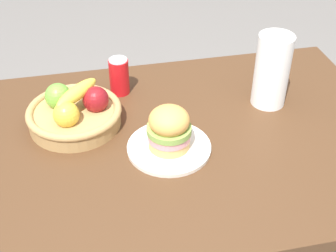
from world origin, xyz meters
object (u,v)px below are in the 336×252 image
plate (169,147)px  fruit_basket (75,112)px  paper_towel_roll (272,71)px  sandwich (169,128)px  soda_can (119,76)px

plate → fruit_basket: fruit_basket is taller
plate → paper_towel_roll: (0.37, 0.17, 0.11)m
fruit_basket → paper_towel_roll: bearing=-0.9°
plate → sandwich: sandwich is taller
plate → sandwich: bearing=90.0°
sandwich → soda_can: (-0.10, 0.33, -0.01)m
sandwich → fruit_basket: bearing=145.2°
sandwich → soda_can: size_ratio=1.04×
sandwich → paper_towel_roll: paper_towel_roll is taller
sandwich → paper_towel_roll: 0.41m
soda_can → fruit_basket: (-0.16, -0.15, -0.02)m
plate → fruit_basket: bearing=145.2°
fruit_basket → paper_towel_roll: paper_towel_roll is taller
sandwich → fruit_basket: (-0.26, 0.18, -0.03)m
soda_can → plate: bearing=-73.2°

